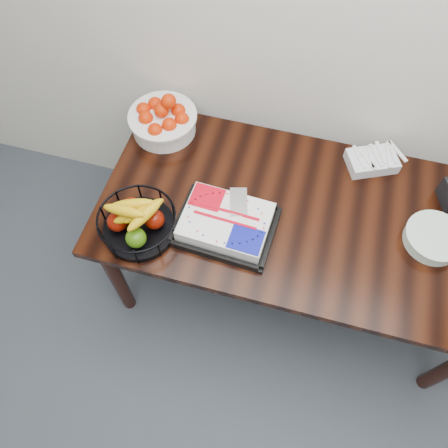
% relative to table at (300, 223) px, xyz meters
% --- Properties ---
extents(table, '(1.80, 0.90, 0.75)m').
position_rel_table_xyz_m(table, '(0.00, 0.00, 0.00)').
color(table, black).
rests_on(table, ground).
extents(cake_tray, '(0.43, 0.35, 0.09)m').
position_rel_table_xyz_m(cake_tray, '(-0.31, -0.16, 0.13)').
color(cake_tray, black).
rests_on(cake_tray, table).
extents(tangerine_bowl, '(0.33, 0.33, 0.21)m').
position_rel_table_xyz_m(tangerine_bowl, '(-0.75, 0.30, 0.18)').
color(tangerine_bowl, white).
rests_on(tangerine_bowl, table).
extents(fruit_basket, '(0.33, 0.33, 0.18)m').
position_rel_table_xyz_m(fruit_basket, '(-0.66, -0.27, 0.16)').
color(fruit_basket, black).
rests_on(fruit_basket, table).
extents(plate_stack, '(0.25, 0.25, 0.06)m').
position_rel_table_xyz_m(plate_stack, '(0.55, 0.00, 0.12)').
color(plate_stack, white).
rests_on(plate_stack, table).
extents(fork_bag, '(0.26, 0.23, 0.06)m').
position_rel_table_xyz_m(fork_bag, '(0.26, 0.35, 0.12)').
color(fork_bag, silver).
rests_on(fork_bag, table).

